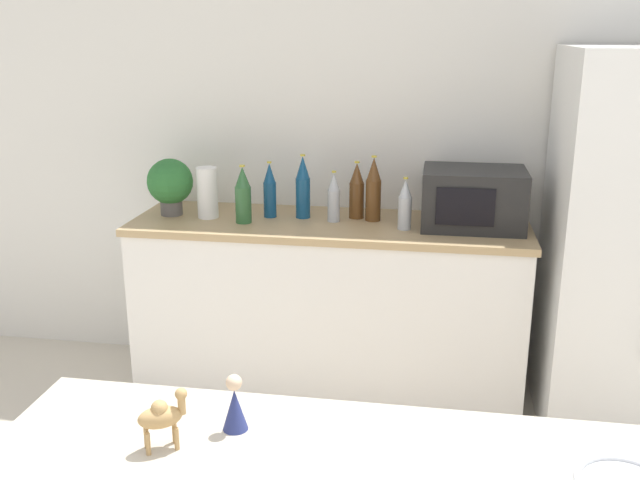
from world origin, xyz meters
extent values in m
cube|color=white|center=(0.00, 2.73, 1.27)|extent=(8.00, 0.06, 2.55)
cube|color=white|center=(-0.44, 2.40, 0.43)|extent=(1.92, 0.60, 0.87)
cube|color=tan|center=(-0.44, 2.40, 0.88)|extent=(1.95, 0.63, 0.03)
cube|color=#B7AD99|center=(-0.05, 0.36, 0.90)|extent=(1.70, 0.55, 0.03)
cylinder|color=#595451|center=(-1.26, 2.40, 0.95)|extent=(0.11, 0.11, 0.09)
sphere|color=#2D7033|center=(-1.26, 2.40, 1.07)|extent=(0.23, 0.23, 0.23)
cylinder|color=white|center=(-1.05, 2.38, 1.03)|extent=(0.10, 0.10, 0.26)
cube|color=black|center=(0.25, 2.42, 1.04)|extent=(0.48, 0.36, 0.28)
cube|color=black|center=(0.21, 2.24, 1.04)|extent=(0.26, 0.01, 0.17)
cylinder|color=#B2B7BC|center=(-0.07, 2.32, 0.98)|extent=(0.06, 0.06, 0.16)
cone|color=#B2B7BC|center=(-0.07, 2.32, 1.10)|extent=(0.06, 0.06, 0.09)
cylinder|color=gold|center=(-0.07, 2.32, 1.15)|extent=(0.02, 0.02, 0.01)
cylinder|color=brown|center=(-0.23, 2.46, 1.00)|extent=(0.08, 0.08, 0.20)
cone|color=brown|center=(-0.23, 2.46, 1.16)|extent=(0.07, 0.07, 0.11)
cylinder|color=gold|center=(-0.23, 2.46, 1.22)|extent=(0.03, 0.03, 0.01)
cylinder|color=navy|center=(-0.58, 2.46, 1.00)|extent=(0.07, 0.07, 0.20)
cone|color=navy|center=(-0.58, 2.46, 1.16)|extent=(0.07, 0.07, 0.11)
cylinder|color=gold|center=(-0.58, 2.46, 1.22)|extent=(0.03, 0.03, 0.01)
cylinder|color=navy|center=(-0.75, 2.44, 0.99)|extent=(0.06, 0.06, 0.18)
cone|color=navy|center=(-0.75, 2.44, 1.13)|extent=(0.06, 0.06, 0.10)
cylinder|color=gold|center=(-0.75, 2.44, 1.18)|extent=(0.02, 0.02, 0.01)
cylinder|color=#B2B7BC|center=(-0.42, 2.41, 0.98)|extent=(0.06, 0.06, 0.16)
cone|color=#B2B7BC|center=(-0.42, 2.41, 1.10)|extent=(0.06, 0.06, 0.09)
cylinder|color=gold|center=(-0.42, 2.41, 1.15)|extent=(0.02, 0.02, 0.01)
cylinder|color=brown|center=(-0.32, 2.49, 0.99)|extent=(0.07, 0.07, 0.18)
cone|color=brown|center=(-0.32, 2.49, 1.13)|extent=(0.07, 0.07, 0.10)
cylinder|color=gold|center=(-0.32, 2.49, 1.19)|extent=(0.03, 0.03, 0.01)
cylinder|color=#2D6033|center=(-0.85, 2.31, 0.99)|extent=(0.08, 0.08, 0.18)
cone|color=#2D6033|center=(-0.85, 2.31, 1.13)|extent=(0.07, 0.07, 0.10)
cylinder|color=gold|center=(-0.85, 2.31, 1.18)|extent=(0.03, 0.03, 0.01)
ellipsoid|color=tan|center=(-0.50, 0.36, 1.00)|extent=(0.11, 0.09, 0.05)
sphere|color=tan|center=(-0.50, 0.36, 1.02)|extent=(0.04, 0.04, 0.04)
cylinder|color=tan|center=(-0.46, 0.38, 1.02)|extent=(0.02, 0.02, 0.05)
sphere|color=tan|center=(-0.46, 0.38, 1.05)|extent=(0.03, 0.03, 0.03)
cylinder|color=tan|center=(-0.48, 0.38, 0.95)|extent=(0.01, 0.01, 0.05)
cylinder|color=tan|center=(-0.47, 0.36, 0.95)|extent=(0.01, 0.01, 0.05)
cylinder|color=tan|center=(-0.54, 0.35, 0.95)|extent=(0.01, 0.01, 0.05)
cylinder|color=tan|center=(-0.52, 0.33, 0.95)|extent=(0.01, 0.01, 0.05)
cone|color=navy|center=(-0.37, 0.46, 0.97)|extent=(0.06, 0.06, 0.10)
sphere|color=beige|center=(-0.37, 0.46, 1.04)|extent=(0.04, 0.04, 0.04)
camera|label=1|loc=(0.07, -0.96, 1.82)|focal=40.00mm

